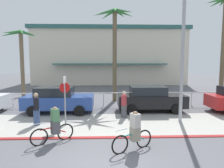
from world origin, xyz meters
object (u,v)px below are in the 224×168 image
at_px(palm_tree_2, 114,31).
at_px(cyclist_teal_1, 134,132).
at_px(stop_sign_bike_lane, 65,94).
at_px(car_blue_1, 58,100).
at_px(streetlight_curb, 185,43).
at_px(pedestrian_0, 36,110).
at_px(palm_tree_1, 21,47).
at_px(car_black_2, 150,98).
at_px(cyclist_red_0, 54,126).
at_px(pedestrian_1, 124,106).

distance_m(palm_tree_2, cyclist_teal_1, 10.97).
bearing_deg(stop_sign_bike_lane, car_blue_1, 109.90).
xyz_separation_m(streetlight_curb, pedestrian_0, (-7.71, -0.14, -3.49)).
xyz_separation_m(palm_tree_1, car_black_2, (10.83, -6.25, -3.78)).
bearing_deg(cyclist_red_0, streetlight_curb, 21.40).
bearing_deg(palm_tree_2, palm_tree_1, 163.95).
xyz_separation_m(cyclist_red_0, pedestrian_0, (-1.47, 2.30, 0.09)).
distance_m(car_blue_1, pedestrian_1, 4.35).
bearing_deg(pedestrian_1, streetlight_curb, -20.05).
relative_size(palm_tree_1, car_black_2, 1.42).
distance_m(stop_sign_bike_lane, pedestrian_1, 3.58).
distance_m(pedestrian_0, pedestrian_1, 4.84).
xyz_separation_m(palm_tree_2, cyclist_teal_1, (0.28, -9.71, -5.10)).
bearing_deg(stop_sign_bike_lane, cyclist_red_0, -90.95).
relative_size(palm_tree_1, palm_tree_2, 0.82).
bearing_deg(car_blue_1, cyclist_red_0, -79.10).
xyz_separation_m(car_blue_1, car_black_2, (6.03, 0.18, 0.00)).
bearing_deg(palm_tree_2, cyclist_red_0, -108.05).
relative_size(palm_tree_1, car_blue_1, 1.42).
bearing_deg(pedestrian_1, palm_tree_1, 139.03).
relative_size(palm_tree_1, cyclist_red_0, 4.03).
distance_m(car_blue_1, car_black_2, 6.03).
relative_size(cyclist_teal_1, pedestrian_1, 1.02).
bearing_deg(pedestrian_0, car_blue_1, 78.30).
relative_size(palm_tree_1, cyclist_teal_1, 3.86).
xyz_separation_m(pedestrian_0, pedestrian_1, (4.67, 1.25, -0.06)).
relative_size(stop_sign_bike_lane, cyclist_teal_1, 1.58).
relative_size(stop_sign_bike_lane, car_black_2, 0.58).
relative_size(streetlight_curb, palm_tree_2, 0.98).
relative_size(car_black_2, cyclist_teal_1, 2.72).
xyz_separation_m(stop_sign_bike_lane, pedestrian_1, (3.16, 1.37, -0.95)).
bearing_deg(palm_tree_1, pedestrian_0, -64.68).
relative_size(streetlight_curb, car_blue_1, 1.70).
bearing_deg(cyclist_teal_1, car_black_2, 71.92).
distance_m(palm_tree_1, pedestrian_1, 12.46).
relative_size(pedestrian_0, pedestrian_1, 1.07).
xyz_separation_m(palm_tree_1, pedestrian_0, (4.26, -9.01, -3.86)).
bearing_deg(pedestrian_1, pedestrian_0, -165.03).
bearing_deg(car_blue_1, palm_tree_2, 46.01).
height_order(palm_tree_1, car_black_2, palm_tree_1).
relative_size(car_black_2, cyclist_red_0, 2.84).
bearing_deg(pedestrian_1, palm_tree_2, 93.47).
xyz_separation_m(car_blue_1, cyclist_teal_1, (4.09, -5.75, -0.18)).
relative_size(stop_sign_bike_lane, palm_tree_2, 0.34).
xyz_separation_m(car_black_2, cyclist_red_0, (-5.09, -5.06, -0.18)).
bearing_deg(car_black_2, pedestrian_1, -141.45).
height_order(car_black_2, pedestrian_0, pedestrian_0).
xyz_separation_m(streetlight_curb, cyclist_red_0, (-6.23, -2.44, -3.58)).
height_order(stop_sign_bike_lane, car_blue_1, stop_sign_bike_lane).
height_order(palm_tree_1, pedestrian_0, palm_tree_1).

